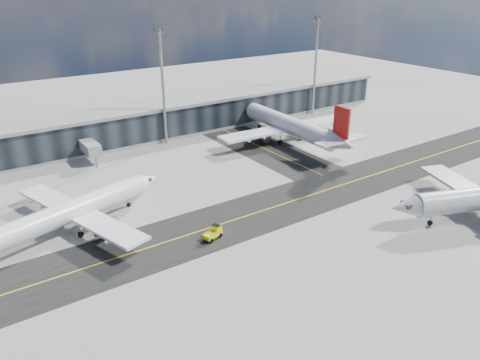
{
  "coord_description": "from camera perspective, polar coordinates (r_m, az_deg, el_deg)",
  "views": [
    {
      "loc": [
        -48.48,
        -55.83,
        38.73
      ],
      "look_at": [
        -4.48,
        8.35,
        5.0
      ],
      "focal_mm": 35.0,
      "sensor_mm": 36.0,
      "label": 1
    }
  ],
  "objects": [
    {
      "name": "terminal_concourse",
      "position": [
        125.79,
        -10.44,
        7.06
      ],
      "size": [
        152.0,
        19.8,
        8.8
      ],
      "color": "black",
      "rests_on": "ground"
    },
    {
      "name": "airliner_af",
      "position": [
        81.45,
        -20.0,
        -3.64
      ],
      "size": [
        36.2,
        31.18,
        10.9
      ],
      "rotation": [
        0.0,
        0.0,
        -1.29
      ],
      "color": "white",
      "rests_on": "ground"
    },
    {
      "name": "airliner_redtail",
      "position": [
        119.7,
        6.13,
        6.59
      ],
      "size": [
        37.55,
        44.09,
        13.07
      ],
      "rotation": [
        0.0,
        0.0,
        -0.04
      ],
      "color": "white",
      "rests_on": "ground"
    },
    {
      "name": "baggage_tug",
      "position": [
        75.88,
        -3.22,
        -6.39
      ],
      "size": [
        3.61,
        2.5,
        2.06
      ],
      "rotation": [
        0.0,
        0.0,
        -1.28
      ],
      "color": "#F5F40C",
      "rests_on": "ground"
    },
    {
      "name": "floodlight_masts",
      "position": [
        116.9,
        -9.42,
        11.72
      ],
      "size": [
        102.5,
        0.7,
        28.9
      ],
      "color": "gray",
      "rests_on": "ground"
    },
    {
      "name": "service_van",
      "position": [
        125.82,
        2.69,
        5.84
      ],
      "size": [
        3.49,
        5.78,
        1.5
      ],
      "primitive_type": "imported",
      "rotation": [
        0.0,
        0.0,
        0.2
      ],
      "color": "white",
      "rests_on": "ground"
    },
    {
      "name": "ground",
      "position": [
        83.47,
        5.8,
        -4.34
      ],
      "size": [
        300.0,
        300.0,
        0.0
      ],
      "primitive_type": "plane",
      "color": "gray",
      "rests_on": "ground"
    },
    {
      "name": "taxiway_lanes",
      "position": [
        93.14,
        3.43,
        -1.17
      ],
      "size": [
        180.0,
        63.0,
        0.03
      ],
      "color": "black",
      "rests_on": "ground"
    }
  ]
}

